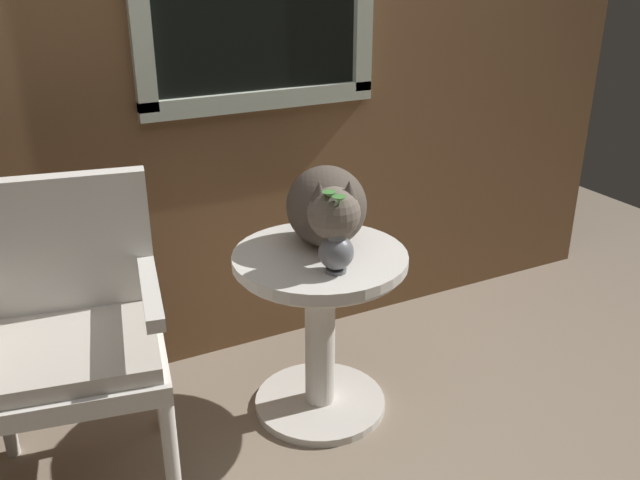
# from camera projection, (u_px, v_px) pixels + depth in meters

# --- Properties ---
(ground_plane) EXTENTS (6.00, 6.00, 0.00)m
(ground_plane) POSITION_uv_depth(u_px,v_px,m) (302.00, 468.00, 2.24)
(ground_plane) COLOR gray
(back_wall) EXTENTS (4.00, 0.07, 2.60)m
(back_wall) POSITION_uv_depth(u_px,v_px,m) (198.00, 26.00, 2.39)
(back_wall) COLOR brown
(back_wall) RESTS_ON ground_plane
(wicker_side_table) EXTENTS (0.59, 0.59, 0.62)m
(wicker_side_table) POSITION_uv_depth(u_px,v_px,m) (320.00, 306.00, 2.38)
(wicker_side_table) COLOR silver
(wicker_side_table) RESTS_ON ground_plane
(wicker_chair) EXTENTS (0.62, 0.58, 0.95)m
(wicker_chair) POSITION_uv_depth(u_px,v_px,m) (67.00, 325.00, 2.02)
(wicker_chair) COLOR silver
(wicker_chair) RESTS_ON ground_plane
(cat) EXTENTS (0.36, 0.60, 0.29)m
(cat) POSITION_uv_depth(u_px,v_px,m) (327.00, 207.00, 2.30)
(cat) COLOR brown
(cat) RESTS_ON wicker_side_table
(pewter_vase_with_ivy) EXTENTS (0.11, 0.11, 0.27)m
(pewter_vase_with_ivy) POSITION_uv_depth(u_px,v_px,m) (336.00, 248.00, 2.14)
(pewter_vase_with_ivy) COLOR slate
(pewter_vase_with_ivy) RESTS_ON wicker_side_table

